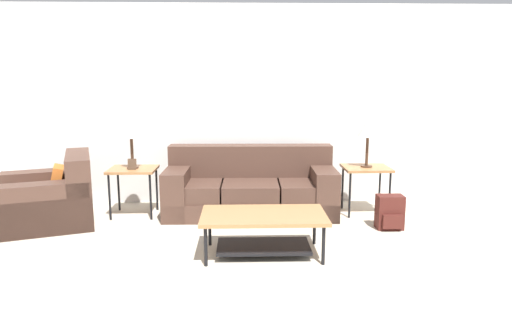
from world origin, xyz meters
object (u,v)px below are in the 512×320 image
object	(u,v)px
side_table_right	(366,172)
table_lamp_right	(368,129)
backpack	(390,213)
armchair	(50,199)
couch	(251,189)
table_lamp_left	(131,130)
coffee_table	(263,224)
side_table_left	(133,173)

from	to	relation	value
side_table_right	table_lamp_right	bearing A→B (deg)	80.54
side_table_right	table_lamp_right	xyz separation A→B (m)	(0.00, 0.00, 0.53)
backpack	armchair	bearing A→B (deg)	175.43
couch	table_lamp_right	world-z (taller)	table_lamp_right
table_lamp_left	backpack	size ratio (longest dim) A/B	1.56
couch	table_lamp_right	bearing A→B (deg)	-1.81
table_lamp_left	side_table_right	bearing A→B (deg)	-0.00
couch	backpack	size ratio (longest dim) A/B	5.45
coffee_table	backpack	xyz separation A→B (m)	(1.44, 0.71, -0.12)
coffee_table	side_table_left	distance (m)	2.03
side_table_left	table_lamp_right	world-z (taller)	table_lamp_right
couch	side_table_left	size ratio (longest dim) A/B	3.56
side_table_left	backpack	size ratio (longest dim) A/B	1.53
couch	backpack	distance (m)	1.68
couch	table_lamp_left	xyz separation A→B (m)	(-1.43, -0.05, 0.75)
armchair	side_table_right	xyz separation A→B (m)	(3.74, 0.31, 0.24)
couch	coffee_table	size ratio (longest dim) A/B	1.77
armchair	coffee_table	bearing A→B (deg)	-22.82
armchair	side_table_left	bearing A→B (deg)	19.06
couch	table_lamp_left	size ratio (longest dim) A/B	3.49
coffee_table	side_table_right	distance (m)	1.89
armchair	table_lamp_right	xyz separation A→B (m)	(3.74, 0.31, 0.77)
armchair	table_lamp_right	size ratio (longest dim) A/B	2.14
coffee_table	side_table_right	bearing A→B (deg)	44.86
table_lamp_left	armchair	bearing A→B (deg)	-160.94
side_table_right	armchair	bearing A→B (deg)	-175.32
couch	side_table_left	distance (m)	1.45
table_lamp_right	backpack	bearing A→B (deg)	-79.35
side_table_right	backpack	bearing A→B (deg)	-79.35
backpack	side_table_left	bearing A→B (deg)	168.32
side_table_right	table_lamp_left	bearing A→B (deg)	180.00
armchair	side_table_left	xyz separation A→B (m)	(0.89, 0.31, 0.24)
coffee_table	side_table_left	xyz separation A→B (m)	(-1.53, 1.32, 0.22)
armchair	coffee_table	size ratio (longest dim) A/B	1.08
side_table_right	backpack	distance (m)	0.71
coffee_table	table_lamp_left	world-z (taller)	table_lamp_left
table_lamp_right	backpack	world-z (taller)	table_lamp_right
armchair	backpack	size ratio (longest dim) A/B	3.33
coffee_table	backpack	distance (m)	1.61
side_table_left	table_lamp_right	bearing A→B (deg)	0.00
couch	coffee_table	bearing A→B (deg)	-85.86
couch	table_lamp_left	bearing A→B (deg)	-178.19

